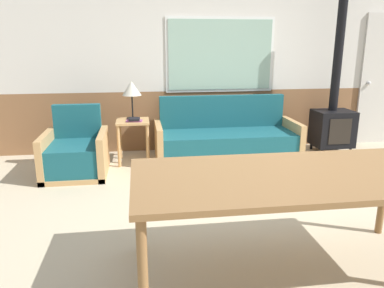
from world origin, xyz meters
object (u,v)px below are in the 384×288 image
armchair (76,155)px  side_table (133,129)px  dining_table (292,182)px  couch (226,140)px  table_lamp (132,90)px  wood_stove (333,116)px

armchair → side_table: 0.85m
armchair → dining_table: 3.05m
couch → table_lamp: bearing=178.4°
table_lamp → wood_stove: 3.01m
dining_table → wood_stove: wood_stove is taller
couch → wood_stove: wood_stove is taller
armchair → dining_table: (1.83, -2.39, 0.45)m
armchair → side_table: size_ratio=1.41×
side_table → dining_table: 3.00m
couch → wood_stove: size_ratio=0.86×
armchair → side_table: armchair is taller
couch → side_table: bearing=-178.3°
couch → side_table: 1.34m
wood_stove → couch: bearing=-178.0°
table_lamp → couch: bearing=-1.6°
armchair → table_lamp: size_ratio=1.61×
side_table → dining_table: (1.11, -2.78, 0.23)m
side_table → table_lamp: bearing=87.7°
wood_stove → dining_table: bearing=-123.0°
couch → armchair: size_ratio=2.42×
side_table → couch: bearing=1.7°
armchair → dining_table: bearing=-67.5°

